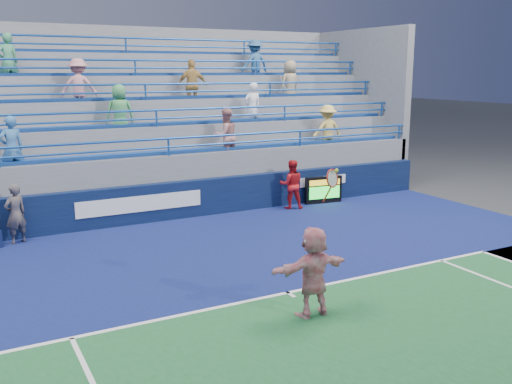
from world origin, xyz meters
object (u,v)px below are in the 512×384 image
serve_speed_board (324,190)px  tennis_player (313,271)px  ball_girl (291,184)px  line_judge (15,214)px

serve_speed_board → tennis_player: size_ratio=0.49×
serve_speed_board → ball_girl: size_ratio=0.83×
tennis_player → ball_girl: (3.87, 7.03, -0.05)m
ball_girl → serve_speed_board: bearing=-151.3°
tennis_player → ball_girl: bearing=61.2°
serve_speed_board → ball_girl: 1.36m
tennis_player → ball_girl: 8.02m
line_judge → ball_girl: size_ratio=0.98×
tennis_player → line_judge: tennis_player is taller
serve_speed_board → ball_girl: ball_girl is taller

